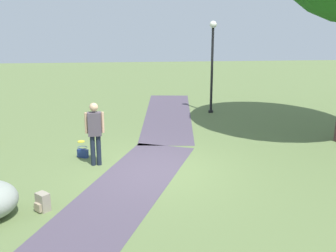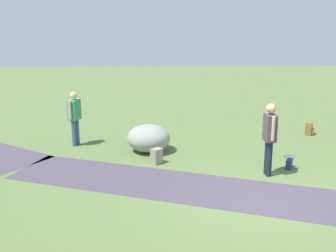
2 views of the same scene
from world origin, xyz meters
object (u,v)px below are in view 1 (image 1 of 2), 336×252
at_px(handbag_on_grass, 83,153).
at_px(backpack_by_boulder, 42,202).
at_px(woman_with_handbag, 95,129).
at_px(lamp_post, 212,57).
at_px(frisbee_on_grass, 81,141).

height_order(handbag_on_grass, backpack_by_boulder, backpack_by_boulder).
xyz_separation_m(woman_with_handbag, backpack_by_boulder, (2.67, -0.92, -0.83)).
height_order(lamp_post, woman_with_handbag, lamp_post).
height_order(backpack_by_boulder, frisbee_on_grass, backpack_by_boulder).
bearing_deg(handbag_on_grass, woman_with_handbag, 33.59).
bearing_deg(backpack_by_boulder, handbag_on_grass, 171.82).
bearing_deg(lamp_post, handbag_on_grass, -42.53).
bearing_deg(lamp_post, backpack_by_boulder, -31.49).
height_order(woman_with_handbag, frisbee_on_grass, woman_with_handbag).
distance_m(lamp_post, frisbee_on_grass, 6.52).
distance_m(lamp_post, woman_with_handbag, 7.30).
distance_m(woman_with_handbag, frisbee_on_grass, 2.49).
distance_m(woman_with_handbag, backpack_by_boulder, 2.94).
relative_size(woman_with_handbag, backpack_by_boulder, 4.39).
distance_m(lamp_post, backpack_by_boulder, 10.14).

